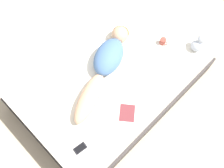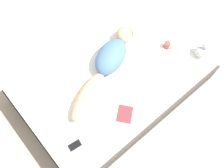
% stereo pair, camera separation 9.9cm
% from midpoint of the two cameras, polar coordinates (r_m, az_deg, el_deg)
% --- Properties ---
extents(ground_plane, '(12.00, 12.00, 0.00)m').
position_cam_midpoint_polar(ground_plane, '(3.59, 0.99, -0.98)').
color(ground_plane, '#B7A88E').
extents(bed, '(1.52, 2.32, 0.50)m').
position_cam_midpoint_polar(bed, '(3.37, 1.06, 0.63)').
color(bed, '#383333').
rests_on(bed, ground_plane).
extents(person, '(0.70, 1.32, 0.24)m').
position_cam_midpoint_polar(person, '(3.07, -0.14, 4.49)').
color(person, tan).
rests_on(person, bed).
extents(open_magazine, '(0.59, 0.55, 0.01)m').
position_cam_midpoint_polar(open_magazine, '(2.95, 1.34, -6.18)').
color(open_magazine, silver).
rests_on(open_magazine, bed).
extents(coffee_mug, '(0.11, 0.07, 0.08)m').
position_cam_midpoint_polar(coffee_mug, '(3.35, 12.72, 8.25)').
color(coffee_mug, '#993D33').
rests_on(coffee_mug, bed).
extents(cell_phone, '(0.10, 0.15, 0.01)m').
position_cam_midpoint_polar(cell_phone, '(2.88, -7.09, -13.15)').
color(cell_phone, black).
rests_on(cell_phone, bed).
extents(plush_toy, '(0.15, 0.17, 0.21)m').
position_cam_midpoint_polar(plush_toy, '(3.38, 19.82, 6.88)').
color(plush_toy, '#B2BCCC').
rests_on(plush_toy, bed).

